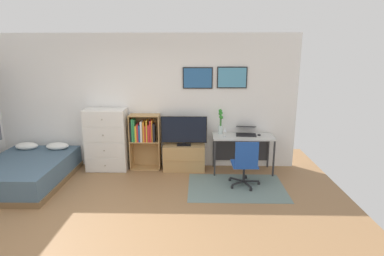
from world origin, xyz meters
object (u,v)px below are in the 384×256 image
Objects in this scene: wine_glass at (225,130)px; desk at (242,142)px; office_chair at (245,162)px; bamboo_vase at (221,121)px; tv_stand at (184,157)px; television at (184,131)px; bed at (26,171)px; dresser at (107,140)px; bookshelf at (144,136)px; computer_mouse at (259,135)px; laptop at (246,131)px.

desk is at bearing 25.16° from wine_glass.
office_chair is 1.72× the size of bamboo_vase.
tv_stand is at bearing 142.06° from office_chair.
wine_glass is (0.80, -0.15, 0.06)m from television.
bed is at bearing -166.93° from bamboo_vase.
office_chair is at bearing -1.64° from bed.
dresser is 0.75m from bookshelf.
desk reaches higher than bed.
bed is 1.54m from dresser.
bookshelf reaches higher than computer_mouse.
dresser is at bearing 179.19° from computer_mouse.
bed is at bearing 177.46° from office_chair.
wine_glass is (0.80, -0.17, 0.61)m from tv_stand.
desk is (1.98, -0.04, -0.09)m from bookshelf.
tv_stand is 1.39m from office_chair.
bookshelf is 1.57m from bamboo_vase.
desk is at bearing -10.32° from bamboo_vase.
bed is at bearing -171.01° from wine_glass.
desk is (1.17, 0.00, 0.34)m from tv_stand.
laptop is 0.27m from computer_mouse.
desk is 0.49m from wine_glass.
bamboo_vase reaches higher than television.
laptop is at bearing 2.31° from tv_stand.
bookshelf is at bearing 154.28° from office_chair.
computer_mouse is at bearing -18.21° from laptop.
television is at bearing -90.00° from tv_stand.
bamboo_vase is at bearing 12.43° from bed.
bookshelf is at bearing 178.77° from desk.
tv_stand is 1.02m from wine_glass.
laptop is (1.24, 0.07, -0.01)m from television.
bed is at bearing -150.40° from dresser.
bed is 3.75m from wine_glass.
dresser is 2.79m from office_chair.
bed is at bearing -170.92° from computer_mouse.
laptop is (2.79, 0.07, 0.18)m from dresser.
laptop is 0.54m from bamboo_vase.
bamboo_vase reaches higher than wine_glass.
dresser is at bearing -175.58° from bookshelf.
desk is at bearing 9.95° from bed.
television reaches higher than office_chair.
computer_mouse is (3.04, -0.04, 0.13)m from dresser.
bookshelf is 1.36× the size of tv_stand.
computer_mouse is (1.48, -0.04, -0.06)m from television.
wine_glass is at bearing -147.55° from laptop.
bamboo_vase reaches higher than tv_stand.
wine_glass is at bearing -12.32° from tv_stand.
bed reaches higher than tv_stand.
tv_stand is at bearing -173.75° from bamboo_vase.
tv_stand is (2.85, 0.75, 0.03)m from bed.
laptop is at bearing -3.36° from bamboo_vase.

